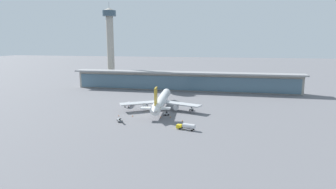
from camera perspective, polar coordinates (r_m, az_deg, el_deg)
name	(u,v)px	position (r m, az deg, el deg)	size (l,w,h in m)	color
ground_plane	(163,112)	(158.52, -1.03, -3.53)	(1200.00, 1200.00, 0.00)	slate
airliner_on_stand	(161,101)	(163.66, -1.34, -1.25)	(46.64, 60.97, 16.23)	white
service_truck_near_nose_grey	(119,120)	(141.50, -9.78, -5.07)	(4.48, 6.60, 2.70)	gray
service_truck_under_wing_red	(128,104)	(172.69, -8.01, -1.88)	(2.53, 8.62, 2.95)	#B21E1E
service_truck_mid_apron_yellow	(187,126)	(126.53, 3.79, -6.38)	(8.89, 4.32, 2.95)	yellow
service_truck_by_tail_grey	(166,114)	(150.80, -0.37, -3.92)	(3.28, 3.15, 2.05)	gray
service_truck_on_taxiway_grey	(191,109)	(161.71, 4.75, -2.96)	(2.16, 3.11, 2.05)	gray
terminal_building	(184,81)	(228.65, 3.17, 2.80)	(183.60, 12.80, 15.20)	#9E998E
control_tower	(110,40)	(266.60, -11.59, 10.66)	(12.00, 12.00, 73.79)	#9E998E
safety_cone_alpha	(161,117)	(146.20, -1.49, -4.61)	(0.62, 0.62, 0.70)	orange
safety_cone_bravo	(132,116)	(149.73, -7.19, -4.33)	(0.62, 0.62, 0.70)	orange
safety_cone_charlie	(171,117)	(146.59, 0.52, -4.56)	(0.62, 0.62, 0.70)	orange
safety_cone_delta	(119,116)	(151.59, -9.94, -4.22)	(0.62, 0.62, 0.70)	orange
safety_cone_echo	(182,121)	(139.98, 2.90, -5.31)	(0.62, 0.62, 0.70)	orange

